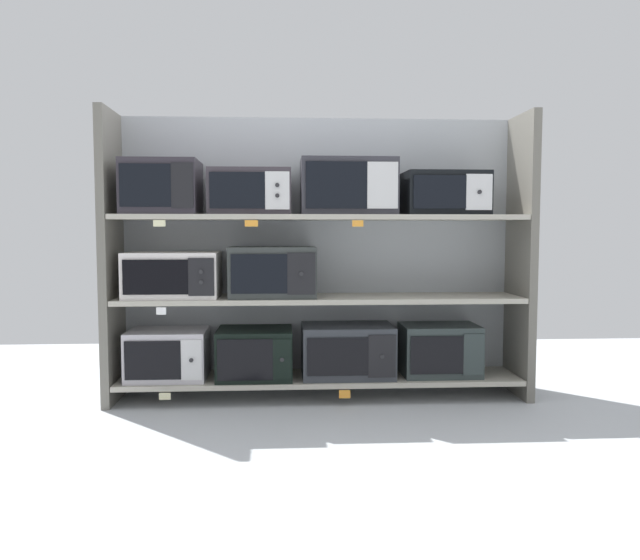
% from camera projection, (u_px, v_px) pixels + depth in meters
% --- Properties ---
extents(ground, '(6.44, 6.00, 0.02)m').
position_uv_depth(ground, '(333.00, 455.00, 2.98)').
color(ground, '#B2B7BC').
extents(back_panel, '(2.64, 0.04, 1.74)m').
position_uv_depth(back_panel, '(318.00, 255.00, 4.14)').
color(back_panel, '#9EA3A8').
rests_on(back_panel, ground).
extents(upright_left, '(0.05, 0.43, 1.74)m').
position_uv_depth(upright_left, '(111.00, 258.00, 3.83)').
color(upright_left, '#68645B').
rests_on(upright_left, ground).
extents(upright_right, '(0.05, 0.43, 1.74)m').
position_uv_depth(upright_right, '(521.00, 257.00, 3.98)').
color(upright_right, '#68645B').
rests_on(upright_right, ground).
extents(shelf_0, '(2.44, 0.43, 0.03)m').
position_uv_depth(shelf_0, '(320.00, 378.00, 3.96)').
color(shelf_0, '#ADA899').
rests_on(shelf_0, ground).
extents(microwave_0, '(0.47, 0.38, 0.30)m').
position_uv_depth(microwave_0, '(168.00, 354.00, 3.89)').
color(microwave_0, '#B8B3BB').
rests_on(microwave_0, shelf_0).
extents(microwave_1, '(0.45, 0.42, 0.30)m').
position_uv_depth(microwave_1, '(255.00, 353.00, 3.92)').
color(microwave_1, black).
rests_on(microwave_1, shelf_0).
extents(microwave_2, '(0.56, 0.40, 0.32)m').
position_uv_depth(microwave_2, '(347.00, 350.00, 3.95)').
color(microwave_2, '#2D3137').
rests_on(microwave_2, shelf_0).
extents(microwave_3, '(0.47, 0.35, 0.31)m').
position_uv_depth(microwave_3, '(439.00, 350.00, 3.99)').
color(microwave_3, '#2A3433').
rests_on(microwave_3, shelf_0).
extents(price_tag_0, '(0.07, 0.00, 0.04)m').
position_uv_depth(price_tag_0, '(165.00, 396.00, 3.69)').
color(price_tag_0, beige).
extents(price_tag_1, '(0.07, 0.00, 0.05)m').
position_uv_depth(price_tag_1, '(345.00, 394.00, 3.75)').
color(price_tag_1, orange).
extents(shelf_1, '(2.44, 0.43, 0.03)m').
position_uv_depth(shelf_1, '(320.00, 299.00, 3.92)').
color(shelf_1, '#ADA899').
extents(microwave_4, '(0.55, 0.41, 0.27)m').
position_uv_depth(microwave_4, '(173.00, 275.00, 3.86)').
color(microwave_4, silver).
rests_on(microwave_4, shelf_1).
extents(microwave_5, '(0.52, 0.40, 0.30)m').
position_uv_depth(microwave_5, '(273.00, 272.00, 3.89)').
color(microwave_5, '#303433').
rests_on(microwave_5, shelf_1).
extents(price_tag_2, '(0.06, 0.00, 0.04)m').
position_uv_depth(price_tag_2, '(161.00, 311.00, 3.65)').
color(price_tag_2, white).
extents(shelf_2, '(2.44, 0.43, 0.03)m').
position_uv_depth(shelf_2, '(320.00, 217.00, 3.89)').
color(shelf_2, '#ADA899').
extents(microwave_6, '(0.44, 0.41, 0.32)m').
position_uv_depth(microwave_6, '(162.00, 188.00, 3.81)').
color(microwave_6, '#2C282F').
rests_on(microwave_6, shelf_2).
extents(microwave_7, '(0.49, 0.38, 0.27)m').
position_uv_depth(microwave_7, '(250.00, 192.00, 3.85)').
color(microwave_7, '#352F35').
rests_on(microwave_7, shelf_2).
extents(microwave_8, '(0.57, 0.36, 0.34)m').
position_uv_depth(microwave_8, '(348.00, 187.00, 3.88)').
color(microwave_8, '#2E2E35').
rests_on(microwave_8, shelf_2).
extents(microwave_9, '(0.49, 0.37, 0.26)m').
position_uv_depth(microwave_9, '(444.00, 194.00, 3.92)').
color(microwave_9, black).
rests_on(microwave_9, shelf_2).
extents(price_tag_3, '(0.07, 0.00, 0.04)m').
position_uv_depth(price_tag_3, '(159.00, 223.00, 3.62)').
color(price_tag_3, beige).
extents(price_tag_4, '(0.07, 0.00, 0.04)m').
position_uv_depth(price_tag_4, '(251.00, 223.00, 3.65)').
color(price_tag_4, orange).
extents(price_tag_5, '(0.06, 0.00, 0.04)m').
position_uv_depth(price_tag_5, '(358.00, 223.00, 3.68)').
color(price_tag_5, orange).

